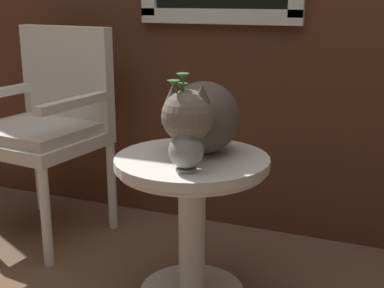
# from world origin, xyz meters

# --- Properties ---
(wicker_side_table) EXTENTS (0.58, 0.58, 0.57)m
(wicker_side_table) POSITION_xyz_m (0.21, 0.07, 0.41)
(wicker_side_table) COLOR silver
(wicker_side_table) RESTS_ON ground_plane
(wicker_chair) EXTENTS (0.60, 0.57, 1.00)m
(wicker_chair) POSITION_xyz_m (-0.68, 0.40, 0.57)
(wicker_chair) COLOR silver
(wicker_chair) RESTS_ON ground_plane
(cat) EXTENTS (0.30, 0.62, 0.29)m
(cat) POSITION_xyz_m (0.23, 0.11, 0.72)
(cat) COLOR brown
(cat) RESTS_ON wicker_side_table
(pewter_vase_with_ivy) EXTENTS (0.13, 0.12, 0.33)m
(pewter_vase_with_ivy) POSITION_xyz_m (0.25, -0.09, 0.67)
(pewter_vase_with_ivy) COLOR #99999E
(pewter_vase_with_ivy) RESTS_ON wicker_side_table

